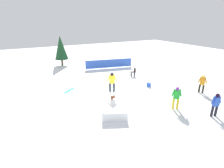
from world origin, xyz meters
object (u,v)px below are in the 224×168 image
(pine_tree_far, at_px, (61,48))
(bystander_blue, at_px, (216,104))
(rail_feature, at_px, (112,93))
(bystander_green, at_px, (176,97))
(main_rider_on_rail, at_px, (112,82))
(loose_snowboard_cyan, at_px, (69,90))
(folding_chair, at_px, (133,72))
(backpack_on_snow, at_px, (149,85))
(bystander_orange, at_px, (202,83))

(pine_tree_far, bearing_deg, bystander_blue, -162.76)
(rail_feature, distance_m, bystander_green, 4.37)
(main_rider_on_rail, relative_size, bystander_green, 0.98)
(bystander_blue, bearing_deg, bystander_green, -36.88)
(loose_snowboard_cyan, xyz_separation_m, folding_chair, (0.80, -6.99, 0.40))
(rail_feature, distance_m, folding_chair, 6.36)
(main_rider_on_rail, height_order, bystander_blue, main_rider_on_rail)
(bystander_blue, distance_m, backpack_on_snow, 5.92)
(main_rider_on_rail, relative_size, loose_snowboard_cyan, 1.22)
(rail_feature, distance_m, loose_snowboard_cyan, 4.15)
(bystander_green, bearing_deg, pine_tree_far, -39.81)
(rail_feature, xyz_separation_m, folding_chair, (4.23, -4.75, -0.19))
(rail_feature, relative_size, bystander_blue, 1.18)
(main_rider_on_rail, bearing_deg, pine_tree_far, 25.79)
(folding_chair, distance_m, backpack_on_snow, 3.18)
(bystander_blue, distance_m, loose_snowboard_cyan, 10.69)
(backpack_on_snow, bearing_deg, pine_tree_far, -174.81)
(bystander_blue, height_order, backpack_on_snow, bystander_blue)
(loose_snowboard_cyan, relative_size, pine_tree_far, 0.34)
(main_rider_on_rail, bearing_deg, bystander_orange, -83.32)
(bystander_blue, distance_m, folding_chair, 9.02)
(loose_snowboard_cyan, bearing_deg, bystander_orange, -70.42)
(bystander_green, bearing_deg, backpack_on_snow, -69.12)
(backpack_on_snow, bearing_deg, bystander_green, -33.73)
(loose_snowboard_cyan, bearing_deg, pine_tree_far, 40.34)
(rail_feature, height_order, main_rider_on_rail, main_rider_on_rail)
(bystander_orange, xyz_separation_m, bystander_green, (-1.01, 3.94, 0.04))
(loose_snowboard_cyan, bearing_deg, bystander_blue, -90.79)
(folding_chair, relative_size, pine_tree_far, 0.24)
(bystander_orange, distance_m, loose_snowboard_cyan, 10.85)
(backpack_on_snow, bearing_deg, main_rider_on_rail, -94.41)
(main_rider_on_rail, bearing_deg, backpack_on_snow, -53.38)
(backpack_on_snow, bearing_deg, rail_feature, -94.41)
(loose_snowboard_cyan, relative_size, backpack_on_snow, 3.72)
(bystander_green, bearing_deg, folding_chair, -66.50)
(bystander_blue, bearing_deg, rail_feature, -30.79)
(bystander_orange, relative_size, folding_chair, 1.69)
(bystander_green, distance_m, bystander_blue, 2.26)
(bystander_orange, bearing_deg, pine_tree_far, -0.42)
(pine_tree_far, bearing_deg, rail_feature, -176.39)
(bystander_orange, distance_m, pine_tree_far, 16.47)
(main_rider_on_rail, relative_size, bystander_orange, 1.03)
(folding_chair, bearing_deg, loose_snowboard_cyan, -70.68)
(rail_feature, bearing_deg, main_rider_on_rail, 0.00)
(bystander_orange, xyz_separation_m, folding_chair, (6.21, 2.37, -0.42))
(bystander_blue, xyz_separation_m, folding_chair, (9.01, -0.20, -0.44))
(rail_feature, height_order, bystander_green, bystander_green)
(folding_chair, bearing_deg, bystander_blue, 11.59)
(main_rider_on_rail, bearing_deg, rail_feature, 0.00)
(bystander_orange, relative_size, backpack_on_snow, 4.38)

